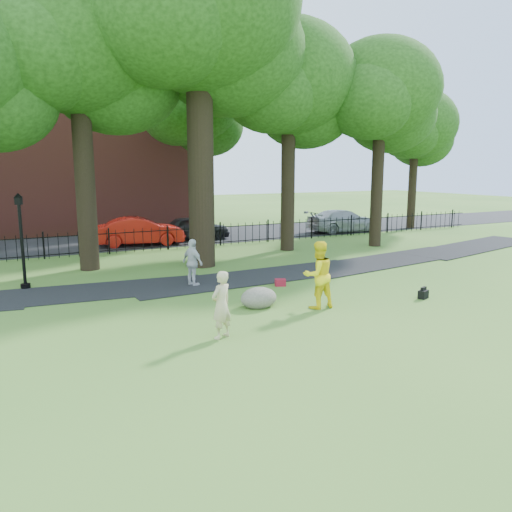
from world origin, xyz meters
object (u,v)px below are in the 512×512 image
boulder (259,296)px  lamppost (22,243)px  woman (221,305)px  big_tree (200,20)px  man (318,275)px  red_sedan (140,231)px

boulder → lamppost: lamppost is taller
woman → lamppost: lamppost is taller
big_tree → woman: size_ratio=8.33×
man → boulder: 1.94m
woman → red_sedan: woman is taller
big_tree → man: size_ratio=6.95×
man → lamppost: size_ratio=0.61×
man → red_sedan: (-1.63, 14.88, -0.25)m
boulder → woman: bearing=-135.9°
big_tree → lamppost: (-7.24, -1.11, -8.48)m
woman → red_sedan: (2.08, 16.05, -0.08)m
man → woman: bearing=18.6°
big_tree → red_sedan: (-1.04, 6.98, -9.36)m
big_tree → lamppost: size_ratio=4.25×
big_tree → woman: (-3.13, -9.07, -9.28)m
red_sedan → boulder: bearing=-170.7°
man → big_tree: bearing=-84.7°
lamppost → red_sedan: size_ratio=0.71×
woman → boulder: size_ratio=1.49×
big_tree → boulder: big_tree is taller
woman → boulder: (2.15, 2.09, -0.52)m
woman → lamppost: size_ratio=0.51×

